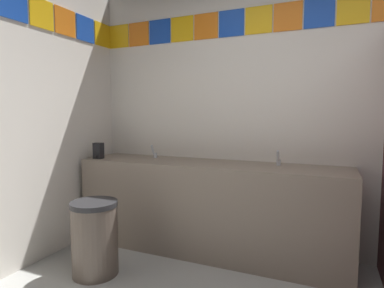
% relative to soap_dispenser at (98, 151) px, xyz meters
% --- Properties ---
extents(wall_back, '(4.38, 0.09, 2.57)m').
position_rel_soap_dispenser_xyz_m(wall_back, '(2.03, 0.48, 0.38)').
color(wall_back, silver).
rests_on(wall_back, ground_plane).
extents(vanity_counter, '(2.48, 0.56, 0.84)m').
position_rel_soap_dispenser_xyz_m(vanity_counter, '(1.12, 0.16, -0.49)').
color(vanity_counter, gray).
rests_on(vanity_counter, ground_plane).
extents(faucet_left, '(0.04, 0.10, 0.14)m').
position_rel_soap_dispenser_xyz_m(faucet_left, '(0.50, 0.25, -0.03)').
color(faucet_left, silver).
rests_on(faucet_left, vanity_counter).
extents(faucet_right, '(0.04, 0.10, 0.14)m').
position_rel_soap_dispenser_xyz_m(faucet_right, '(1.74, 0.25, -0.03)').
color(faucet_right, silver).
rests_on(faucet_right, vanity_counter).
extents(soap_dispenser, '(0.09, 0.09, 0.16)m').
position_rel_soap_dispenser_xyz_m(soap_dispenser, '(0.00, 0.00, 0.00)').
color(soap_dispenser, black).
rests_on(soap_dispenser, vanity_counter).
extents(trash_bin, '(0.37, 0.37, 0.60)m').
position_rel_soap_dispenser_xyz_m(trash_bin, '(0.45, -0.61, -0.62)').
color(trash_bin, brown).
rests_on(trash_bin, ground_plane).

